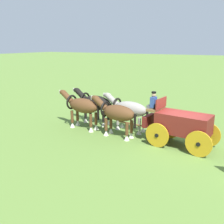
{
  "coord_description": "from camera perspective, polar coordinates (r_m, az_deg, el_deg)",
  "views": [
    {
      "loc": [
        -3.09,
        12.85,
        5.22
      ],
      "look_at": [
        4.39,
        -0.37,
        1.2
      ],
      "focal_mm": 41.97,
      "sensor_mm": 36.0,
      "label": 1
    }
  ],
  "objects": [
    {
      "name": "show_wagon",
      "position": [
        13.85,
        14.71,
        -2.55
      ],
      "size": [
        5.68,
        1.97,
        2.78
      ],
      "color": "maroon",
      "rests_on": "ground"
    },
    {
      "name": "ground_plane",
      "position": [
        14.21,
        14.95,
        -7.26
      ],
      "size": [
        220.0,
        220.0,
        0.0
      ],
      "primitive_type": "plane",
      "color": "olive"
    },
    {
      "name": "draft_horse_rear_near",
      "position": [
        14.79,
        0.98,
        -0.33
      ],
      "size": [
        3.08,
        1.09,
        2.22
      ],
      "color": "brown",
      "rests_on": "ground"
    },
    {
      "name": "draft_horse_lead_off",
      "position": [
        17.3,
        -3.74,
        1.93
      ],
      "size": [
        3.21,
        1.15,
        2.24
      ],
      "color": "black",
      "rests_on": "ground"
    },
    {
      "name": "draft_horse_lead_near",
      "position": [
        16.32,
        -6.61,
        1.23
      ],
      "size": [
        3.23,
        1.12,
        2.29
      ],
      "color": "brown",
      "rests_on": "ground"
    },
    {
      "name": "draft_horse_rear_off",
      "position": [
        15.86,
        3.61,
        0.56
      ],
      "size": [
        3.21,
        1.11,
        2.18
      ],
      "color": "#9E998E",
      "rests_on": "ground"
    }
  ]
}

